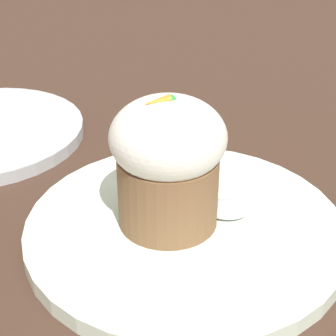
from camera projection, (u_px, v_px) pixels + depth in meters
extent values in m
plane|color=#3D281E|center=(185.00, 236.00, 0.47)|extent=(4.00, 4.00, 0.00)
cylinder|color=silver|center=(185.00, 229.00, 0.47)|extent=(0.26, 0.26, 0.01)
cylinder|color=brown|center=(168.00, 190.00, 0.45)|extent=(0.08, 0.08, 0.06)
ellipsoid|color=white|center=(168.00, 137.00, 0.43)|extent=(0.09, 0.09, 0.06)
cone|color=orange|center=(157.00, 102.00, 0.41)|extent=(0.02, 0.01, 0.01)
sphere|color=green|center=(171.00, 100.00, 0.41)|extent=(0.01, 0.01, 0.01)
cube|color=silver|center=(282.00, 217.00, 0.47)|extent=(0.06, 0.05, 0.00)
ellipsoid|color=silver|center=(225.00, 209.00, 0.47)|extent=(0.05, 0.05, 0.01)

